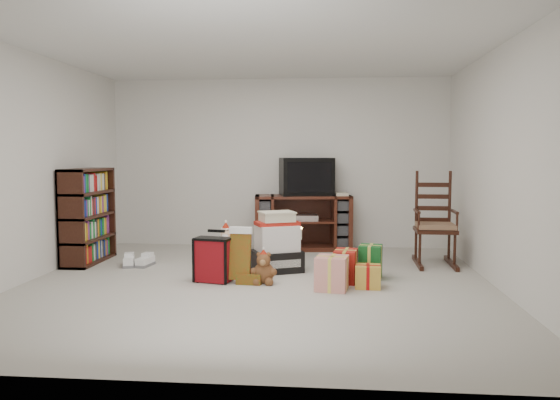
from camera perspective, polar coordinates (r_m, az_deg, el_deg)
The scene contains 13 objects.
room at distance 5.69m, azimuth -2.52°, elevation 3.45°, with size 5.01×5.01×2.51m.
tv_stand at distance 7.93m, azimuth 2.42°, elevation -2.34°, with size 1.43×0.65×0.79m.
bookshelf at distance 7.38m, azimuth -19.42°, elevation -1.72°, with size 0.33×0.98×1.20m.
rocking_chair at distance 7.12m, azimuth 15.80°, elevation -3.18°, with size 0.51×0.82×1.22m.
gift_pile at distance 6.45m, azimuth -0.31°, elevation -4.82°, with size 0.67×0.59×0.69m.
red_suitcase at distance 5.97m, azimuth -7.00°, elevation -6.21°, with size 0.41×0.27×0.57m.
stocking at distance 5.88m, azimuth -4.18°, elevation -5.74°, with size 0.29×0.12×0.62m, color #0B6619, non-canonical shape.
teddy_bear at distance 5.89m, azimuth -1.71°, elevation -7.30°, with size 0.23×0.20×0.33m.
santa_figurine at distance 6.56m, azimuth 0.87°, elevation -5.09°, with size 0.32×0.31×0.66m.
mrs_claus_figurine at distance 6.66m, azimuth -5.67°, elevation -5.28°, with size 0.28×0.26×0.57m.
sneaker_pair at distance 7.02m, azimuth -14.71°, elevation -6.25°, with size 0.40×0.34×0.11m.
gift_cluster at distance 5.88m, azimuth 8.04°, elevation -7.42°, with size 0.62×0.94×0.29m.
crt_television at distance 7.90m, azimuth 2.76°, elevation 2.47°, with size 0.83×0.68×0.54m.
Camera 1 is at (0.76, -5.64, 1.38)m, focal length 35.00 mm.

